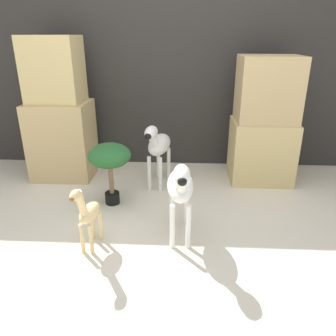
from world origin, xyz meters
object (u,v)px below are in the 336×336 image
at_px(zebra_left, 158,145).
at_px(potted_palm_front, 110,158).
at_px(zebra_right, 180,187).
at_px(giraffe_figurine, 88,213).

xyz_separation_m(zebra_left, potted_palm_front, (-0.37, -0.38, 0.00)).
bearing_deg(zebra_right, zebra_left, 104.14).
xyz_separation_m(zebra_right, giraffe_figurine, (-0.61, -0.15, -0.14)).
bearing_deg(zebra_left, giraffe_figurine, -110.36).
height_order(giraffe_figurine, potted_palm_front, potted_palm_front).
bearing_deg(zebra_left, potted_palm_front, -134.15).
relative_size(giraffe_figurine, potted_palm_front, 0.94).
xyz_separation_m(zebra_left, giraffe_figurine, (-0.39, -1.04, -0.14)).
xyz_separation_m(zebra_right, potted_palm_front, (-0.60, 0.51, 0.00)).
distance_m(giraffe_figurine, potted_palm_front, 0.67).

